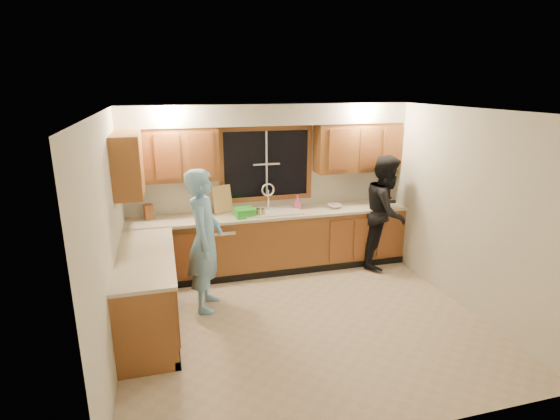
# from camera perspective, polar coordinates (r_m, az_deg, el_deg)

# --- Properties ---
(floor) EXTENTS (4.20, 4.20, 0.00)m
(floor) POSITION_cam_1_polar(r_m,az_deg,el_deg) (5.49, 3.13, -14.19)
(floor) COLOR #C1AD94
(floor) RESTS_ON ground
(ceiling) EXTENTS (4.20, 4.20, 0.00)m
(ceiling) POSITION_cam_1_polar(r_m,az_deg,el_deg) (4.75, 3.60, 12.84)
(ceiling) COLOR white
(wall_back) EXTENTS (4.20, 0.00, 4.20)m
(wall_back) POSITION_cam_1_polar(r_m,az_deg,el_deg) (6.74, -1.78, 3.11)
(wall_back) COLOR silver
(wall_back) RESTS_ON ground
(wall_left) EXTENTS (0.00, 3.80, 3.80)m
(wall_left) POSITION_cam_1_polar(r_m,az_deg,el_deg) (4.77, -21.36, -3.59)
(wall_left) COLOR silver
(wall_left) RESTS_ON ground
(wall_right) EXTENTS (0.00, 3.80, 3.80)m
(wall_right) POSITION_cam_1_polar(r_m,az_deg,el_deg) (5.97, 22.85, 0.08)
(wall_right) COLOR silver
(wall_right) RESTS_ON ground
(base_cabinets_back) EXTENTS (4.20, 0.60, 0.88)m
(base_cabinets_back) POSITION_cam_1_polar(r_m,az_deg,el_deg) (6.70, -1.12, -4.23)
(base_cabinets_back) COLOR brown
(base_cabinets_back) RESTS_ON ground
(base_cabinets_left) EXTENTS (0.60, 1.90, 0.88)m
(base_cabinets_left) POSITION_cam_1_polar(r_m,az_deg,el_deg) (5.38, -16.90, -10.29)
(base_cabinets_left) COLOR brown
(base_cabinets_left) RESTS_ON ground
(countertop_back) EXTENTS (4.20, 0.63, 0.04)m
(countertop_back) POSITION_cam_1_polar(r_m,az_deg,el_deg) (6.54, -1.11, -0.49)
(countertop_back) COLOR beige
(countertop_back) RESTS_ON base_cabinets_back
(countertop_left) EXTENTS (0.63, 1.90, 0.04)m
(countertop_left) POSITION_cam_1_polar(r_m,az_deg,el_deg) (5.19, -17.15, -5.73)
(countertop_left) COLOR beige
(countertop_left) RESTS_ON base_cabinets_left
(upper_cabinets_left) EXTENTS (1.35, 0.33, 0.75)m
(upper_cabinets_left) POSITION_cam_1_polar(r_m,az_deg,el_deg) (6.30, -14.28, 7.01)
(upper_cabinets_left) COLOR brown
(upper_cabinets_left) RESTS_ON wall_back
(upper_cabinets_right) EXTENTS (1.35, 0.33, 0.75)m
(upper_cabinets_right) POSITION_cam_1_polar(r_m,az_deg,el_deg) (6.95, 10.12, 8.08)
(upper_cabinets_right) COLOR brown
(upper_cabinets_right) RESTS_ON wall_back
(upper_cabinets_return) EXTENTS (0.33, 0.90, 0.75)m
(upper_cabinets_return) POSITION_cam_1_polar(r_m,az_deg,el_deg) (5.70, -19.25, 5.70)
(upper_cabinets_return) COLOR brown
(upper_cabinets_return) RESTS_ON wall_left
(soffit) EXTENTS (4.20, 0.35, 0.30)m
(soffit) POSITION_cam_1_polar(r_m,az_deg,el_deg) (6.41, -1.49, 12.38)
(soffit) COLOR beige
(soffit) RESTS_ON wall_back
(window_frame) EXTENTS (1.44, 0.03, 1.14)m
(window_frame) POSITION_cam_1_polar(r_m,az_deg,el_deg) (6.66, -1.79, 6.02)
(window_frame) COLOR black
(window_frame) RESTS_ON wall_back
(sink) EXTENTS (0.86, 0.52, 0.57)m
(sink) POSITION_cam_1_polar(r_m,az_deg,el_deg) (6.56, -1.15, -0.73)
(sink) COLOR white
(sink) RESTS_ON countertop_back
(dishwasher) EXTENTS (0.60, 0.56, 0.82)m
(dishwasher) POSITION_cam_1_polar(r_m,az_deg,el_deg) (6.56, -8.35, -5.14)
(dishwasher) COLOR white
(dishwasher) RESTS_ON floor
(stove) EXTENTS (0.58, 0.75, 0.90)m
(stove) POSITION_cam_1_polar(r_m,az_deg,el_deg) (4.87, -17.03, -13.12)
(stove) COLOR white
(stove) RESTS_ON floor
(man) EXTENTS (0.59, 0.75, 1.81)m
(man) POSITION_cam_1_polar(r_m,az_deg,el_deg) (5.50, -9.79, -3.96)
(man) COLOR #79B6E5
(man) RESTS_ON floor
(woman) EXTENTS (1.06, 1.08, 1.75)m
(woman) POSITION_cam_1_polar(r_m,az_deg,el_deg) (6.93, 13.66, -0.21)
(woman) COLOR black
(woman) RESTS_ON floor
(knife_block) EXTENTS (0.15, 0.14, 0.22)m
(knife_block) POSITION_cam_1_polar(r_m,az_deg,el_deg) (6.45, -16.82, -0.22)
(knife_block) COLOR brown
(knife_block) RESTS_ON countertop_back
(cutting_board) EXTENTS (0.32, 0.20, 0.40)m
(cutting_board) POSITION_cam_1_polar(r_m,az_deg,el_deg) (6.54, -7.55, 1.42)
(cutting_board) COLOR tan
(cutting_board) RESTS_ON countertop_back
(dish_crate) EXTENTS (0.30, 0.28, 0.13)m
(dish_crate) POSITION_cam_1_polar(r_m,az_deg,el_deg) (6.32, -4.70, -0.33)
(dish_crate) COLOR green
(dish_crate) RESTS_ON countertop_back
(soap_bottle) EXTENTS (0.10, 0.11, 0.21)m
(soap_bottle) POSITION_cam_1_polar(r_m,az_deg,el_deg) (6.69, 2.27, 1.02)
(soap_bottle) COLOR #E45696
(soap_bottle) RESTS_ON countertop_back
(bowl) EXTENTS (0.24, 0.24, 0.05)m
(bowl) POSITION_cam_1_polar(r_m,az_deg,el_deg) (6.81, 7.17, 0.49)
(bowl) COLOR silver
(bowl) RESTS_ON countertop_back
(can_left) EXTENTS (0.08, 0.08, 0.11)m
(can_left) POSITION_cam_1_polar(r_m,az_deg,el_deg) (6.34, -2.88, -0.31)
(can_left) COLOR #BBAF8F
(can_left) RESTS_ON countertop_back
(can_right) EXTENTS (0.08, 0.08, 0.11)m
(can_right) POSITION_cam_1_polar(r_m,az_deg,el_deg) (6.33, -2.18, -0.33)
(can_right) COLOR #BBAF8F
(can_right) RESTS_ON countertop_back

